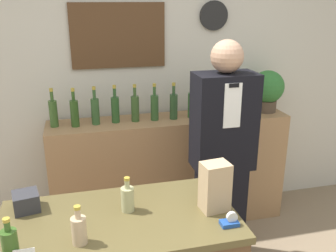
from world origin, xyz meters
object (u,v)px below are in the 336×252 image
Objects in this scene: potted_plant at (268,89)px; tape_dispenser at (230,221)px; shopkeeper at (222,159)px; paper_bag at (215,187)px.

potted_plant reaches higher than tape_dispenser.
shopkeeper is 4.59× the size of potted_plant.
shopkeeper is at bearing 70.41° from tape_dispenser.
potted_plant is 1.42× the size of paper_bag.
potted_plant is at bearing 42.28° from shopkeeper.
potted_plant is at bearing 56.73° from tape_dispenser.
tape_dispenser is at bearing -123.27° from potted_plant.
shopkeeper is 0.97m from potted_plant.
shopkeeper is at bearing -137.72° from potted_plant.
paper_bag is at bearing 98.51° from tape_dispenser.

